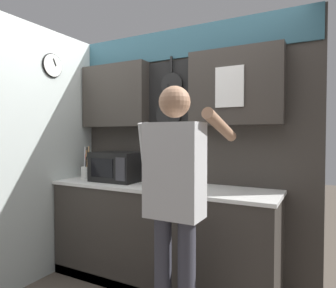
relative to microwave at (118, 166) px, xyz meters
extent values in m
plane|color=brown|center=(0.50, -0.02, -1.08)|extent=(14.00, 14.00, 0.00)
cube|color=#38332D|center=(0.50, -0.02, -0.63)|extent=(2.13, 0.57, 0.91)
cube|color=white|center=(0.50, -0.02, -0.16)|extent=(2.16, 0.60, 0.03)
cube|color=#38332D|center=(0.50, 0.28, 0.14)|extent=(2.73, 0.04, 2.45)
cube|color=#2D5666|center=(0.50, 0.25, 1.22)|extent=(2.69, 0.02, 0.29)
cube|color=#38332D|center=(-0.17, 0.18, 0.74)|extent=(0.79, 0.16, 0.67)
cube|color=#38332D|center=(1.15, 0.18, 0.74)|extent=(0.83, 0.16, 0.67)
cube|color=black|center=(0.48, 0.25, 0.47)|extent=(0.51, 0.01, 1.16)
cylinder|color=black|center=(0.50, 0.23, 0.82)|extent=(0.23, 0.02, 0.23)
cube|color=black|center=(0.50, 0.22, 1.02)|extent=(0.02, 0.02, 0.16)
cylinder|color=black|center=(0.46, 0.23, 0.53)|extent=(0.28, 0.02, 0.28)
cube|color=black|center=(0.46, 0.22, 0.75)|extent=(0.02, 0.02, 0.16)
cylinder|color=#B7B7BC|center=(0.48, 0.23, 0.23)|extent=(0.25, 0.02, 0.25)
cube|color=black|center=(0.48, 0.22, 0.44)|extent=(0.02, 0.02, 0.16)
cylinder|color=silver|center=(0.40, 0.23, 0.16)|extent=(0.01, 0.01, 0.16)
ellipsoid|color=silver|center=(0.40, 0.23, 0.07)|extent=(0.04, 0.01, 0.03)
cylinder|color=silver|center=(0.48, 0.23, 0.16)|extent=(0.01, 0.01, 0.16)
ellipsoid|color=silver|center=(0.48, 0.23, 0.06)|extent=(0.06, 0.01, 0.05)
cylinder|color=silver|center=(0.56, 0.23, 0.15)|extent=(0.01, 0.01, 0.18)
ellipsoid|color=silver|center=(0.56, 0.23, 0.05)|extent=(0.04, 0.01, 0.04)
cube|color=white|center=(1.13, 0.09, 0.73)|extent=(0.25, 0.02, 0.35)
cube|color=silver|center=(-0.60, -0.44, 0.14)|extent=(0.04, 1.60, 2.45)
cylinder|color=white|center=(-0.57, -0.31, 1.01)|extent=(0.02, 0.22, 0.22)
torus|color=black|center=(-0.57, -0.31, 1.01)|extent=(0.02, 0.24, 0.24)
cube|color=black|center=(-0.56, -0.29, 1.05)|extent=(0.01, 0.04, 0.07)
cube|color=black|center=(0.00, 0.00, 0.00)|extent=(0.48, 0.36, 0.29)
cube|color=black|center=(-0.05, -0.18, 0.00)|extent=(0.27, 0.01, 0.18)
cube|color=#333338|center=(0.17, -0.18, 0.00)|extent=(0.11, 0.01, 0.22)
cube|color=brown|center=(0.49, 0.00, -0.06)|extent=(0.13, 0.16, 0.18)
cylinder|color=black|center=(0.46, -0.03, 0.06)|extent=(0.02, 0.02, 0.05)
cylinder|color=black|center=(0.47, -0.03, 0.07)|extent=(0.02, 0.03, 0.08)
cylinder|color=black|center=(0.48, -0.03, 0.06)|extent=(0.02, 0.03, 0.06)
cylinder|color=black|center=(0.49, -0.03, 0.07)|extent=(0.02, 0.03, 0.08)
cylinder|color=black|center=(0.51, -0.03, 0.07)|extent=(0.02, 0.03, 0.08)
cylinder|color=black|center=(0.52, -0.03, 0.07)|extent=(0.02, 0.03, 0.07)
cylinder|color=black|center=(0.53, -0.03, 0.07)|extent=(0.02, 0.03, 0.09)
cylinder|color=white|center=(-0.42, 0.00, -0.08)|extent=(0.11, 0.11, 0.12)
cylinder|color=black|center=(-0.41, -0.01, 0.05)|extent=(0.06, 0.03, 0.28)
cylinder|color=tan|center=(-0.42, 0.00, 0.03)|extent=(0.06, 0.06, 0.26)
cylinder|color=silver|center=(-0.43, 0.00, 0.00)|extent=(0.05, 0.05, 0.19)
cylinder|color=tan|center=(-0.40, 0.00, 0.02)|extent=(0.04, 0.05, 0.24)
cylinder|color=red|center=(-0.44, 0.01, 0.01)|extent=(0.05, 0.05, 0.21)
cylinder|color=silver|center=(-0.44, 0.00, 0.05)|extent=(0.03, 0.04, 0.29)
cylinder|color=silver|center=(-0.42, 0.02, 0.02)|extent=(0.04, 0.05, 0.23)
cylinder|color=tan|center=(-0.40, 0.02, 0.05)|extent=(0.06, 0.06, 0.29)
cylinder|color=#383842|center=(0.88, -0.64, -0.66)|extent=(0.12, 0.12, 0.85)
cylinder|color=#383842|center=(1.06, -0.64, -0.66)|extent=(0.12, 0.12, 0.85)
cube|color=#BCBCBC|center=(0.97, -0.64, 0.09)|extent=(0.38, 0.22, 0.64)
sphere|color=#A87A5B|center=(0.97, -0.64, 0.54)|extent=(0.21, 0.21, 0.21)
cylinder|color=#BCBCBC|center=(0.74, -0.62, 0.13)|extent=(0.08, 0.18, 0.57)
cylinder|color=#A87A5B|center=(1.20, -0.37, 0.38)|extent=(0.08, 0.57, 0.23)
camera|label=1|loc=(1.86, -2.43, 0.33)|focal=32.00mm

